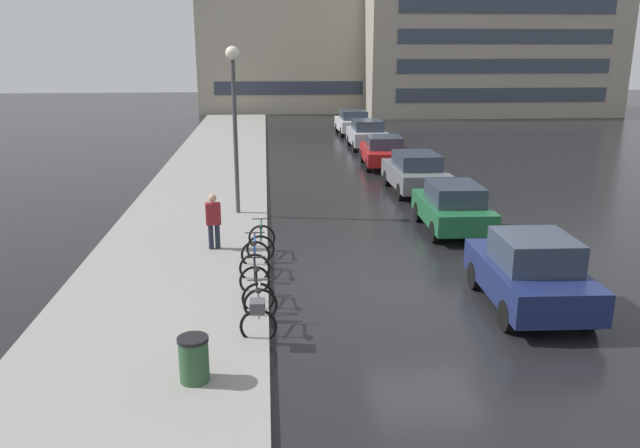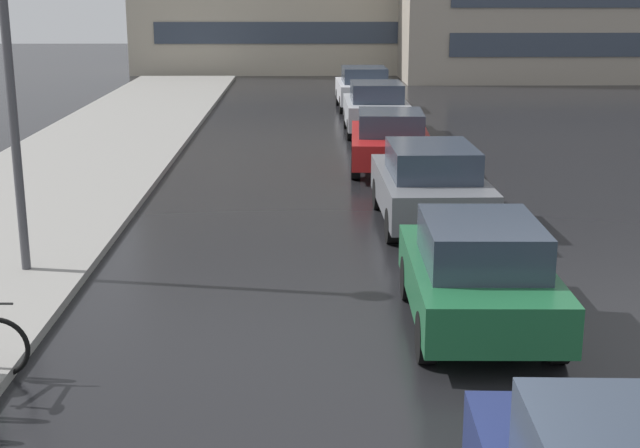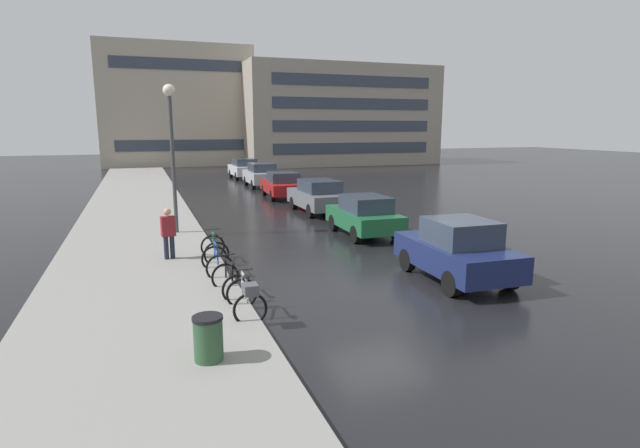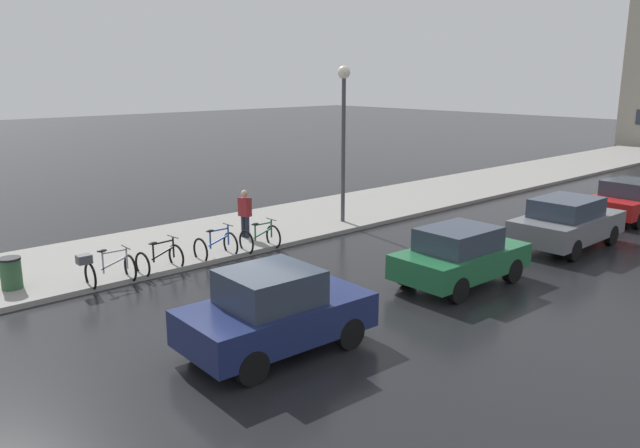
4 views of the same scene
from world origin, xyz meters
name	(u,v)px [view 4 (image 4 of 4)]	position (x,y,z in m)	size (l,w,h in m)	color
ground_plane	(238,314)	(0.00, 0.00, 0.00)	(140.00, 140.00, 0.00)	black
sidewalk_kerb	(358,208)	(-6.00, 10.00, 0.07)	(4.80, 60.00, 0.14)	gray
bicycle_nearest	(105,268)	(-3.79, -1.41, 0.50)	(0.76, 1.38, 1.00)	black
bicycle_second	(160,259)	(-3.86, 0.15, 0.40)	(0.81, 1.17, 0.96)	black
bicycle_third	(216,246)	(-3.92, 1.98, 0.41)	(0.76, 1.09, 1.01)	black
bicycle_farthest	(260,239)	(-3.77, 3.47, 0.41)	(0.79, 1.09, 0.96)	black
car_navy	(275,311)	(2.08, -0.55, 0.82)	(2.02, 3.79, 1.68)	navy
car_green	(460,256)	(2.13, 5.42, 0.78)	(1.88, 3.75, 1.53)	#1E6038
car_grey	(567,222)	(2.24, 10.85, 0.80)	(1.95, 4.14, 1.58)	slate
car_red	(632,200)	(2.00, 16.33, 0.75)	(2.15, 4.21, 1.49)	#AD1919
pedestrian	(245,213)	(-5.07, 3.84, 0.95)	(0.43, 0.30, 1.69)	#1E2333
streetlamp	(344,116)	(-4.58, 7.76, 3.86)	(0.44, 0.44, 5.57)	#424247
trash_bin	(11,276)	(-4.85, -3.33, 0.47)	(0.52, 0.52, 0.93)	#2D5133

